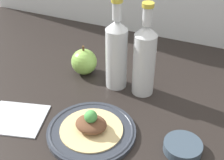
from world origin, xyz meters
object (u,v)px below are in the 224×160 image
object	(u,v)px
plated_food	(91,125)
cider_bottle_left	(116,52)
dipping_bowl	(183,147)
cider_bottle_right	(144,58)
apple	(84,62)
plate	(91,131)

from	to	relation	value
plated_food	cider_bottle_left	distance (cm)	25.26
cider_bottle_left	dipping_bowl	bearing A→B (deg)	-36.54
plated_food	dipping_bowl	world-z (taller)	plated_food
cider_bottle_left	cider_bottle_right	bearing A→B (deg)	0.00
cider_bottle_left	apple	size ratio (longest dim) A/B	2.80
plate	apple	size ratio (longest dim) A/B	2.29
cider_bottle_right	apple	distance (cm)	23.31
plate	cider_bottle_right	world-z (taller)	cider_bottle_right
dipping_bowl	cider_bottle_left	bearing A→B (deg)	143.46
cider_bottle_right	plated_food	bearing A→B (deg)	-104.93
plated_food	cider_bottle_left	bearing A→B (deg)	96.78
cider_bottle_right	apple	size ratio (longest dim) A/B	2.80
plated_food	dipping_bowl	xyz separation A→B (cm)	(23.70, 3.76, -1.77)
cider_bottle_right	dipping_bowl	distance (cm)	28.45
plated_food	apple	xyz separation A→B (cm)	(-15.63, 25.63, 1.38)
cider_bottle_left	cider_bottle_right	distance (cm)	9.02
cider_bottle_right	dipping_bowl	bearing A→B (deg)	-48.33
plate	plated_food	world-z (taller)	plated_food
plated_food	apple	distance (cm)	30.05
plated_food	cider_bottle_right	size ratio (longest dim) A/B	0.58
cider_bottle_left	apple	distance (cm)	15.18
plate	cider_bottle_left	size ratio (longest dim) A/B	0.82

